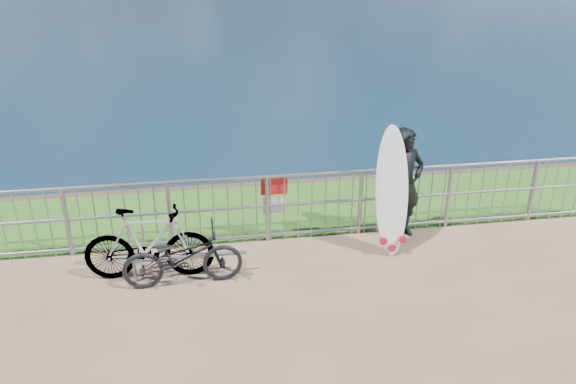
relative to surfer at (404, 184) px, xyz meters
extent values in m
plane|color=#295C19|center=(-1.65, 1.25, -0.89)|extent=(120.00, 120.00, 0.00)
cube|color=brown|center=(-1.65, 2.45, -3.40)|extent=(120.00, 0.30, 5.00)
plane|color=#173147|center=(-1.65, 88.55, -5.90)|extent=(260.00, 260.00, 0.00)
cylinder|color=gray|center=(-1.65, 0.15, 0.20)|extent=(10.00, 0.06, 0.06)
cylinder|color=gray|center=(-1.65, 0.15, -0.30)|extent=(10.00, 0.05, 0.05)
cylinder|color=gray|center=(-1.65, 0.15, -0.80)|extent=(10.00, 0.05, 0.05)
cylinder|color=gray|center=(-5.15, 0.15, -0.35)|extent=(0.06, 0.06, 1.10)
cylinder|color=gray|center=(-3.65, 0.15, -0.35)|extent=(0.06, 0.06, 1.10)
cylinder|color=gray|center=(-2.15, 0.15, -0.35)|extent=(0.06, 0.06, 1.10)
cylinder|color=gray|center=(-0.65, 0.15, -0.35)|extent=(0.06, 0.06, 1.10)
cylinder|color=gray|center=(0.85, 0.15, -0.35)|extent=(0.06, 0.06, 1.10)
cylinder|color=gray|center=(2.35, 0.15, -0.35)|extent=(0.06, 0.06, 1.10)
cube|color=red|center=(-2.03, 0.21, 0.02)|extent=(0.42, 0.02, 0.30)
cube|color=white|center=(-2.03, 0.20, 0.02)|extent=(0.38, 0.01, 0.08)
cube|color=white|center=(-2.03, 0.21, -0.32)|extent=(0.36, 0.02, 0.26)
imported|color=black|center=(0.00, 0.00, 0.00)|extent=(0.75, 0.59, 1.81)
ellipsoid|color=white|center=(-0.36, -0.45, 0.09)|extent=(0.53, 0.47, 1.98)
cone|color=red|center=(-0.51, -0.57, -0.62)|extent=(0.12, 0.22, 0.12)
cone|color=red|center=(-0.21, -0.57, -0.62)|extent=(0.12, 0.22, 0.12)
cone|color=red|center=(-0.36, -0.57, -0.75)|extent=(0.12, 0.22, 0.12)
imported|color=black|center=(-3.46, -0.92, -0.47)|extent=(1.66, 0.64, 0.86)
imported|color=black|center=(-3.92, -0.67, -0.36)|extent=(1.83, 0.63, 1.08)
cylinder|color=gray|center=(-3.40, -0.75, -0.58)|extent=(1.67, 0.05, 0.05)
cylinder|color=gray|center=(-4.14, -0.75, -0.74)|extent=(0.04, 0.04, 0.32)
cylinder|color=gray|center=(-2.67, -0.75, -0.74)|extent=(0.04, 0.04, 0.32)
camera|label=1|loc=(-3.08, -7.72, 3.43)|focal=35.00mm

